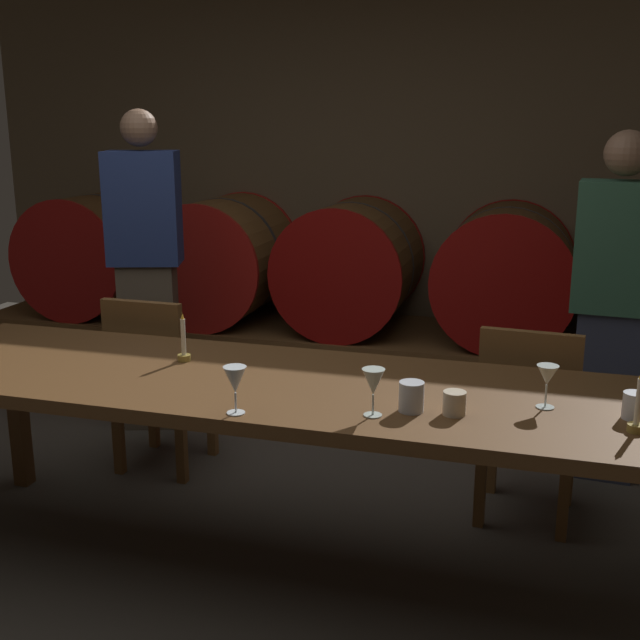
# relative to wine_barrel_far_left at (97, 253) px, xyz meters

# --- Properties ---
(ground_plane) EXTENTS (7.39, 7.39, 0.00)m
(ground_plane) POSITION_rel_wine_barrel_far_left_xyz_m (1.87, -2.40, -0.77)
(ground_plane) COLOR #3F3A33
(back_wall) EXTENTS (5.68, 0.24, 2.89)m
(back_wall) POSITION_rel_wine_barrel_far_left_xyz_m (1.87, 0.55, 0.68)
(back_wall) COLOR brown
(back_wall) RESTS_ON ground
(barrel_shelf) EXTENTS (5.11, 0.90, 0.36)m
(barrel_shelf) POSITION_rel_wine_barrel_far_left_xyz_m (1.87, 0.00, -0.59)
(barrel_shelf) COLOR brown
(barrel_shelf) RESTS_ON ground
(wine_barrel_far_left) EXTENTS (0.83, 0.85, 0.83)m
(wine_barrel_far_left) POSITION_rel_wine_barrel_far_left_xyz_m (0.00, 0.00, 0.00)
(wine_barrel_far_left) COLOR brown
(wine_barrel_far_left) RESTS_ON barrel_shelf
(wine_barrel_left) EXTENTS (0.83, 0.85, 0.83)m
(wine_barrel_left) POSITION_rel_wine_barrel_far_left_xyz_m (0.96, 0.00, 0.00)
(wine_barrel_left) COLOR brown
(wine_barrel_left) RESTS_ON barrel_shelf
(wine_barrel_center) EXTENTS (0.83, 0.85, 0.83)m
(wine_barrel_center) POSITION_rel_wine_barrel_far_left_xyz_m (1.85, 0.00, 0.00)
(wine_barrel_center) COLOR brown
(wine_barrel_center) RESTS_ON barrel_shelf
(wine_barrel_right) EXTENTS (0.83, 0.85, 0.83)m
(wine_barrel_right) POSITION_rel_wine_barrel_far_left_xyz_m (2.83, 0.00, 0.00)
(wine_barrel_right) COLOR #513319
(wine_barrel_right) RESTS_ON barrel_shelf
(dining_table) EXTENTS (2.98, 0.84, 0.77)m
(dining_table) POSITION_rel_wine_barrel_far_left_xyz_m (2.15, -2.30, -0.06)
(dining_table) COLOR brown
(dining_table) RESTS_ON ground
(chair_left) EXTENTS (0.41, 0.41, 0.88)m
(chair_left) POSITION_rel_wine_barrel_far_left_xyz_m (1.30, -1.62, -0.28)
(chair_left) COLOR brown
(chair_left) RESTS_ON ground
(chair_right) EXTENTS (0.43, 0.43, 0.88)m
(chair_right) POSITION_rel_wine_barrel_far_left_xyz_m (3.04, -1.66, -0.28)
(chair_right) COLOR brown
(chair_right) RESTS_ON ground
(guest_left) EXTENTS (0.44, 0.35, 1.74)m
(guest_left) POSITION_rel_wine_barrel_far_left_xyz_m (0.98, -1.08, 0.12)
(guest_left) COLOR brown
(guest_left) RESTS_ON ground
(guest_right) EXTENTS (0.40, 0.27, 1.64)m
(guest_right) POSITION_rel_wine_barrel_far_left_xyz_m (3.38, -1.05, 0.07)
(guest_right) COLOR #33384C
(guest_right) RESTS_ON ground
(candle_left) EXTENTS (0.05, 0.05, 0.19)m
(candle_left) POSITION_rel_wine_barrel_far_left_xyz_m (1.73, -2.19, 0.06)
(candle_left) COLOR olive
(candle_left) RESTS_ON dining_table
(candle_right) EXTENTS (0.05, 0.05, 0.19)m
(candle_right) POSITION_rel_wine_barrel_far_left_xyz_m (3.36, -2.46, 0.06)
(candle_right) COLOR olive
(candle_right) RESTS_ON dining_table
(wine_glass_left) EXTENTS (0.08, 0.08, 0.16)m
(wine_glass_left) POSITION_rel_wine_barrel_far_left_xyz_m (2.14, -2.66, 0.11)
(wine_glass_left) COLOR white
(wine_glass_left) RESTS_ON dining_table
(wine_glass_center) EXTENTS (0.07, 0.07, 0.16)m
(wine_glass_center) POSITION_rel_wine_barrel_far_left_xyz_m (2.57, -2.55, 0.11)
(wine_glass_center) COLOR silver
(wine_glass_center) RESTS_ON dining_table
(wine_glass_right) EXTENTS (0.07, 0.07, 0.15)m
(wine_glass_right) POSITION_rel_wine_barrel_far_left_xyz_m (3.10, -2.32, 0.11)
(wine_glass_right) COLOR silver
(wine_glass_right) RESTS_ON dining_table
(cup_left) EXTENTS (0.08, 0.08, 0.10)m
(cup_left) POSITION_rel_wine_barrel_far_left_xyz_m (2.68, -2.48, 0.05)
(cup_left) COLOR silver
(cup_left) RESTS_ON dining_table
(cup_center) EXTENTS (0.07, 0.07, 0.08)m
(cup_center) POSITION_rel_wine_barrel_far_left_xyz_m (2.82, -2.47, 0.04)
(cup_center) COLOR beige
(cup_center) RESTS_ON dining_table
(cup_right) EXTENTS (0.07, 0.07, 0.09)m
(cup_right) POSITION_rel_wine_barrel_far_left_xyz_m (3.37, -2.34, 0.05)
(cup_right) COLOR silver
(cup_right) RESTS_ON dining_table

